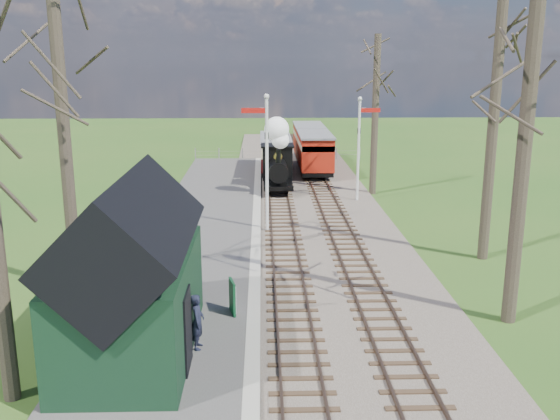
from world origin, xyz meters
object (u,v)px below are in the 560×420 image
(station_shed, at_px, (132,276))
(coach, at_px, (276,152))
(red_carriage_a, at_px, (315,153))
(locomotive, at_px, (278,159))
(semaphore_far, at_px, (360,141))
(sign_board, at_px, (233,297))
(bench, at_px, (179,324))
(red_carriage_b, at_px, (309,142))
(semaphore_near, at_px, (265,153))
(person, at_px, (197,321))

(station_shed, distance_m, coach, 26.77)
(red_carriage_a, bearing_deg, locomotive, -116.18)
(semaphore_far, relative_size, sign_board, 5.48)
(station_shed, distance_m, red_carriage_a, 26.58)
(bench, bearing_deg, semaphore_far, 66.02)
(station_shed, xyz_separation_m, sign_board, (2.46, 2.38, -1.55))
(red_carriage_b, bearing_deg, semaphore_near, -99.97)
(semaphore_far, relative_size, red_carriage_b, 1.06)
(bench, xyz_separation_m, person, (0.59, -0.80, 0.42))
(locomotive, bearing_deg, bench, -99.43)
(semaphore_far, xyz_separation_m, bench, (-7.62, -17.13, -2.81))
(red_carriage_a, bearing_deg, semaphore_far, -76.96)
(coach, bearing_deg, station_shed, -99.24)
(red_carriage_b, height_order, person, red_carriage_b)
(station_shed, xyz_separation_m, semaphore_far, (8.67, 18.00, 1.08))
(locomotive, relative_size, red_carriage_b, 0.81)
(semaphore_near, xyz_separation_m, red_carriage_a, (3.37, 13.66, -2.05))
(red_carriage_b, bearing_deg, sign_board, -98.76)
(station_shed, relative_size, sign_board, 6.04)
(red_carriage_b, bearing_deg, semaphore_far, -82.32)
(station_shed, xyz_separation_m, person, (1.64, 0.07, -1.31))
(semaphore_far, distance_m, sign_board, 17.01)
(coach, bearing_deg, bench, -97.25)
(semaphore_near, height_order, sign_board, semaphore_near)
(station_shed, xyz_separation_m, semaphore_near, (3.53, 12.00, 1.35))
(station_shed, distance_m, red_carriage_b, 31.92)
(semaphore_far, xyz_separation_m, sign_board, (-6.21, -15.62, -2.63))
(semaphore_near, relative_size, coach, 0.89)
(person, bearing_deg, locomotive, -5.62)
(sign_board, bearing_deg, semaphore_near, 83.68)
(red_carriage_a, relative_size, bench, 4.07)
(locomotive, height_order, red_carriage_b, locomotive)
(semaphore_near, relative_size, red_carriage_b, 1.15)
(semaphore_far, bearing_deg, bench, -113.98)
(locomotive, distance_m, bench, 19.80)
(semaphore_near, relative_size, locomotive, 1.42)
(station_shed, height_order, red_carriage_a, station_shed)
(locomotive, height_order, red_carriage_a, locomotive)
(station_shed, bearing_deg, red_carriage_b, 77.52)
(semaphore_near, relative_size, semaphore_far, 1.09)
(station_shed, bearing_deg, locomotive, 78.11)
(station_shed, relative_size, red_carriage_a, 1.17)
(locomotive, xyz_separation_m, coach, (0.01, 6.06, -0.54))
(semaphore_far, relative_size, locomotive, 1.30)
(sign_board, bearing_deg, bench, -133.05)
(station_shed, height_order, red_carriage_b, station_shed)
(red_carriage_b, xyz_separation_m, bench, (-5.85, -30.29, -1.03))
(red_carriage_b, relative_size, sign_board, 5.17)
(coach, relative_size, bench, 5.30)
(bench, bearing_deg, person, -53.46)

